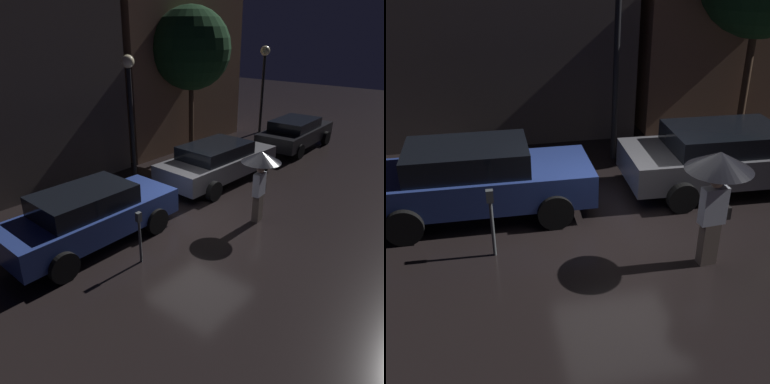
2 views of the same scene
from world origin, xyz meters
TOP-DOWN VIEW (x-y plane):
  - ground_plane at (0.00, 0.00)m, footprint 60.00×60.00m
  - building_facade_right at (5.65, 6.50)m, footprint 7.00×3.00m
  - parked_car_blue at (-2.61, 1.37)m, footprint 4.46×1.89m
  - parked_car_grey at (2.82, 1.54)m, footprint 4.72×2.04m
  - parked_car_black at (8.43, 1.36)m, footprint 4.54×1.98m
  - pedestrian_with_umbrella at (1.14, -1.12)m, footprint 1.07×1.07m
  - parking_meter at (-2.39, -0.16)m, footprint 0.12×0.10m
  - street_lamp_near at (0.80, 3.63)m, footprint 0.41×0.41m
  - street_lamp_far at (9.88, 4.05)m, footprint 0.47×0.47m
  - street_tree at (4.64, 4.33)m, footprint 3.16×3.16m

SIDE VIEW (x-z plane):
  - ground_plane at x=0.00m, z-range 0.00..0.00m
  - parked_car_black at x=8.43m, z-range 0.05..1.38m
  - parked_car_grey at x=2.82m, z-range 0.05..1.45m
  - parking_meter at x=-2.39m, z-range 0.15..1.43m
  - parked_car_blue at x=-2.61m, z-range 0.05..1.54m
  - pedestrian_with_umbrella at x=1.14m, z-range 0.61..2.66m
  - street_lamp_near at x=0.80m, z-range 0.80..5.07m
  - street_lamp_far at x=9.88m, z-range 1.00..5.27m
  - building_facade_right at x=5.65m, z-range 0.00..7.78m
  - street_tree at x=4.64m, z-range 1.35..7.23m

